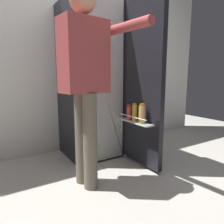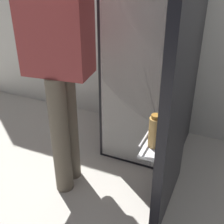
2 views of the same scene
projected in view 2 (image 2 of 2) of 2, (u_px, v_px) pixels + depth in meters
ground_plane at (122, 184)px, 2.11m from camera, size 6.66×6.66×0.00m
refrigerator at (155, 42)px, 2.08m from camera, size 0.65×1.22×1.81m
person at (59, 46)px, 1.67m from camera, size 0.58×0.67×1.67m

